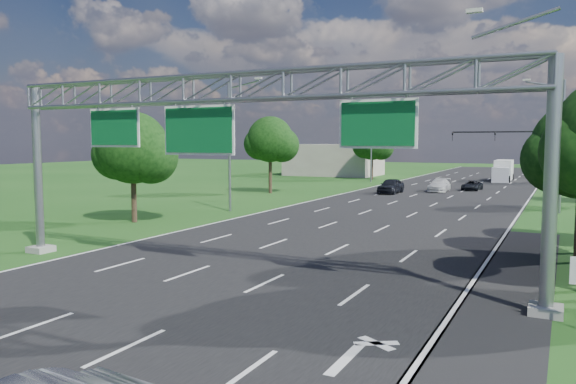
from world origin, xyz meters
The scene contains 16 objects.
ground centered at (0.00, 30.00, 0.00)m, with size 220.00×220.00×0.00m, color #194815.
road centered at (0.00, 30.00, 0.00)m, with size 18.00×180.00×0.02m, color black.
road_flare centered at (10.20, 14.00, 0.00)m, with size 3.00×30.00×0.02m, color black.
sign_gantry centered at (0.33, 12.00, 6.89)m, with size 23.50×1.00×9.56m.
traffic_signal centered at (7.48, 65.00, 5.17)m, with size 12.21×0.24×7.00m.
streetlight_l_near centered at (-11.30, 30.00, 5.58)m, with size 2.97×0.22×10.16m.
streetlight_l_far centered at (-11.30, 65.00, 5.58)m, with size 2.97×0.22×10.16m.
streetlight_r_mid centered at (11.30, 40.00, 5.58)m, with size 2.97×0.22×10.16m.
tree_verge_la centered at (-13.92, 22.04, 4.76)m, with size 5.76×4.80×7.40m.
tree_verge_lb centered at (-15.92, 45.04, 5.41)m, with size 5.76×4.80×8.06m.
tree_verge_lc centered at (-12.92, 70.04, 4.98)m, with size 5.76×4.80×7.62m.
building_left centered at (-22.00, 78.00, 2.50)m, with size 14.00×10.00×5.00m, color gray.
car_queue_a centered at (-0.45, 54.91, 0.69)m, with size 1.93×4.75×1.38m, color silver.
car_queue_b centered at (2.50, 58.16, 0.53)m, with size 1.76×3.82×1.06m, color black.
car_queue_c centered at (-4.57, 50.45, 0.79)m, with size 1.86×4.62×1.57m, color black.
box_truck centered at (4.04, 75.45, 1.39)m, with size 2.34×7.66×2.89m.
Camera 1 is at (11.91, -6.84, 5.37)m, focal length 35.00 mm.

